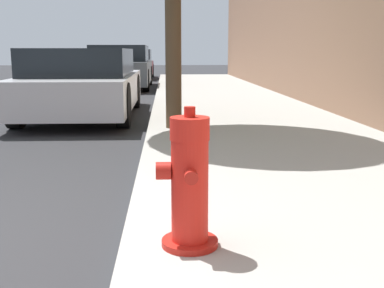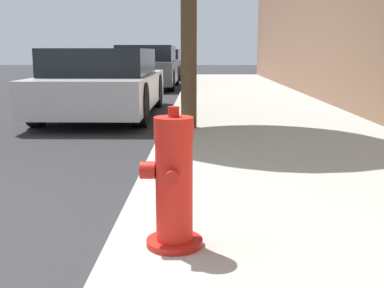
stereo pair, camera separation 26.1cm
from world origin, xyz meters
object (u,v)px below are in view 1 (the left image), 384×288
Objects in this scene: fire_hydrant at (189,185)px; parked_car_mid at (121,67)px; parked_car_far at (133,65)px; parked_car_near at (83,83)px.

parked_car_mid is at bearing 96.73° from fire_hydrant.
fire_hydrant is at bearing -83.27° from parked_car_mid.
parked_car_far is (-1.57, 18.80, 0.14)m from fire_hydrant.
parked_car_near is 0.97× the size of parked_car_mid.
parked_car_far is at bearing 94.76° from fire_hydrant.
parked_car_mid is (0.05, 6.93, 0.06)m from parked_car_near.
fire_hydrant is 18.87m from parked_car_far.
parked_car_mid is (-1.56, 13.23, 0.20)m from fire_hydrant.
parked_car_near is 6.93m from parked_car_mid.
parked_car_far is at bearing 89.79° from parked_car_near.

